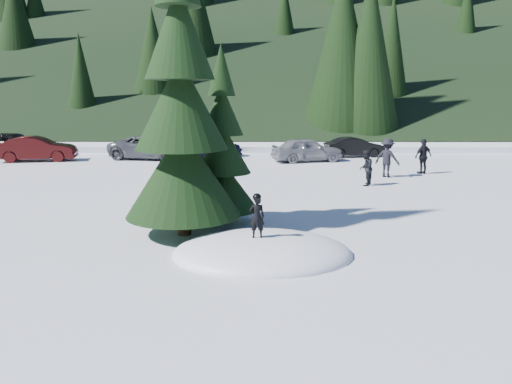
{
  "coord_description": "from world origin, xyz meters",
  "views": [
    {
      "loc": [
        -0.1,
        -11.83,
        3.85
      ],
      "look_at": [
        -0.17,
        2.44,
        1.1
      ],
      "focal_mm": 35.0,
      "sensor_mm": 36.0,
      "label": 1
    }
  ],
  "objects_px": {
    "car_4": "(307,150)",
    "car_5": "(354,147)",
    "car_3": "(205,146)",
    "spruce_short": "(222,155)",
    "adult_2": "(387,158)",
    "car_1": "(37,149)",
    "car_2": "(153,147)",
    "car_0": "(13,143)",
    "adult_0": "(366,168)",
    "spruce_tall": "(181,116)",
    "adult_1": "(423,156)",
    "child_skier": "(257,217)"
  },
  "relations": [
    {
      "from": "spruce_short",
      "to": "car_1",
      "type": "height_order",
      "value": "spruce_short"
    },
    {
      "from": "car_0",
      "to": "car_1",
      "type": "distance_m",
      "value": 5.39
    },
    {
      "from": "child_skier",
      "to": "car_5",
      "type": "bearing_deg",
      "value": -113.08
    },
    {
      "from": "adult_2",
      "to": "car_1",
      "type": "height_order",
      "value": "adult_2"
    },
    {
      "from": "adult_0",
      "to": "car_2",
      "type": "bearing_deg",
      "value": -104.88
    },
    {
      "from": "car_1",
      "to": "adult_2",
      "type": "bearing_deg",
      "value": -117.65
    },
    {
      "from": "child_skier",
      "to": "adult_1",
      "type": "relative_size",
      "value": 0.58
    },
    {
      "from": "spruce_short",
      "to": "adult_1",
      "type": "relative_size",
      "value": 3.05
    },
    {
      "from": "spruce_short",
      "to": "car_5",
      "type": "relative_size",
      "value": 1.41
    },
    {
      "from": "car_2",
      "to": "car_5",
      "type": "relative_size",
      "value": 1.38
    },
    {
      "from": "spruce_tall",
      "to": "car_2",
      "type": "height_order",
      "value": "spruce_tall"
    },
    {
      "from": "car_2",
      "to": "car_4",
      "type": "xyz_separation_m",
      "value": [
        9.44,
        -1.13,
        -0.02
      ]
    },
    {
      "from": "spruce_short",
      "to": "adult_1",
      "type": "bearing_deg",
      "value": 46.47
    },
    {
      "from": "spruce_tall",
      "to": "adult_1",
      "type": "relative_size",
      "value": 4.89
    },
    {
      "from": "car_1",
      "to": "car_4",
      "type": "distance_m",
      "value": 16.15
    },
    {
      "from": "child_skier",
      "to": "car_1",
      "type": "height_order",
      "value": "child_skier"
    },
    {
      "from": "car_2",
      "to": "adult_1",
      "type": "bearing_deg",
      "value": -100.95
    },
    {
      "from": "car_0",
      "to": "car_3",
      "type": "bearing_deg",
      "value": -89.84
    },
    {
      "from": "spruce_tall",
      "to": "car_2",
      "type": "relative_size",
      "value": 1.63
    },
    {
      "from": "spruce_tall",
      "to": "car_3",
      "type": "distance_m",
      "value": 18.42
    },
    {
      "from": "adult_0",
      "to": "car_1",
      "type": "xyz_separation_m",
      "value": [
        -17.94,
        8.21,
        -0.04
      ]
    },
    {
      "from": "car_2",
      "to": "car_3",
      "type": "height_order",
      "value": "car_2"
    },
    {
      "from": "adult_0",
      "to": "car_4",
      "type": "relative_size",
      "value": 0.37
    },
    {
      "from": "child_skier",
      "to": "car_5",
      "type": "xyz_separation_m",
      "value": [
        6.18,
        20.29,
        -0.36
      ]
    },
    {
      "from": "car_4",
      "to": "child_skier",
      "type": "bearing_deg",
      "value": 155.59
    },
    {
      "from": "spruce_tall",
      "to": "child_skier",
      "type": "relative_size",
      "value": 8.47
    },
    {
      "from": "spruce_tall",
      "to": "car_0",
      "type": "bearing_deg",
      "value": 125.83
    },
    {
      "from": "adult_2",
      "to": "car_2",
      "type": "distance_m",
      "value": 14.49
    },
    {
      "from": "car_3",
      "to": "car_4",
      "type": "xyz_separation_m",
      "value": [
        6.29,
        -2.21,
        0.02
      ]
    },
    {
      "from": "adult_0",
      "to": "car_5",
      "type": "bearing_deg",
      "value": -163.45
    },
    {
      "from": "car_3",
      "to": "car_1",
      "type": "bearing_deg",
      "value": 79.45
    },
    {
      "from": "car_1",
      "to": "car_4",
      "type": "xyz_separation_m",
      "value": [
        16.15,
        -0.1,
        -0.03
      ]
    },
    {
      "from": "adult_2",
      "to": "car_0",
      "type": "bearing_deg",
      "value": 11.45
    },
    {
      "from": "car_1",
      "to": "car_2",
      "type": "bearing_deg",
      "value": -92.11
    },
    {
      "from": "car_0",
      "to": "car_1",
      "type": "relative_size",
      "value": 0.96
    },
    {
      "from": "adult_1",
      "to": "car_1",
      "type": "bearing_deg",
      "value": -38.91
    },
    {
      "from": "car_2",
      "to": "car_3",
      "type": "distance_m",
      "value": 3.32
    },
    {
      "from": "adult_0",
      "to": "car_5",
      "type": "relative_size",
      "value": 0.41
    },
    {
      "from": "adult_1",
      "to": "car_5",
      "type": "bearing_deg",
      "value": -99.66
    },
    {
      "from": "spruce_short",
      "to": "adult_1",
      "type": "distance_m",
      "value": 13.64
    },
    {
      "from": "spruce_short",
      "to": "adult_2",
      "type": "bearing_deg",
      "value": 50.35
    },
    {
      "from": "adult_2",
      "to": "car_5",
      "type": "xyz_separation_m",
      "value": [
        -0.04,
        8.14,
        -0.3
      ]
    },
    {
      "from": "spruce_tall",
      "to": "spruce_short",
      "type": "distance_m",
      "value": 2.11
    },
    {
      "from": "adult_0",
      "to": "car_2",
      "type": "relative_size",
      "value": 0.3
    },
    {
      "from": "adult_0",
      "to": "car_3",
      "type": "relative_size",
      "value": 0.32
    },
    {
      "from": "spruce_tall",
      "to": "adult_1",
      "type": "distance_m",
      "value": 15.49
    },
    {
      "from": "car_4",
      "to": "car_5",
      "type": "bearing_deg",
      "value": -69.39
    },
    {
      "from": "car_2",
      "to": "spruce_tall",
      "type": "bearing_deg",
      "value": -154.8
    },
    {
      "from": "car_4",
      "to": "spruce_short",
      "type": "bearing_deg",
      "value": 149.55
    },
    {
      "from": "spruce_short",
      "to": "car_1",
      "type": "distance_m",
      "value": 19.11
    }
  ]
}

